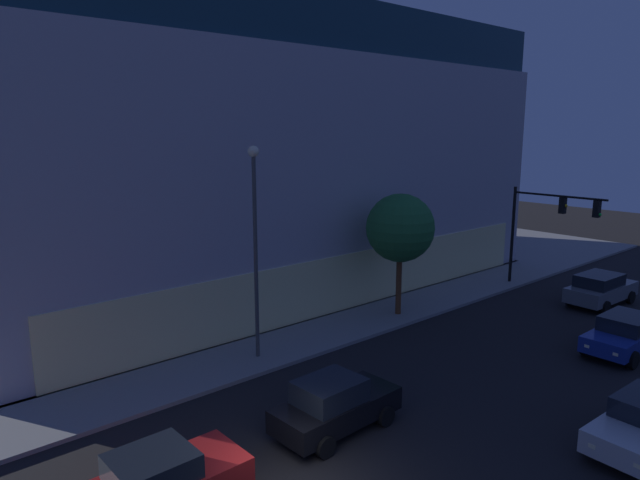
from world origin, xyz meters
TOP-DOWN VIEW (x-y plane):
  - modern_building at (11.35, 20.56)m, footprint 33.20×21.64m
  - traffic_light_far_corner at (22.50, 5.22)m, footprint 0.34×5.39m
  - street_lamp_sidewalk at (4.38, 7.83)m, footprint 0.44×0.44m
  - sidewalk_tree at (12.76, 7.67)m, footprint 3.34×3.34m
  - car_black at (2.99, 1.69)m, footprint 4.24×2.06m
  - car_blue at (16.25, -1.63)m, footprint 4.11×2.09m
  - car_grey at (22.33, 1.89)m, footprint 4.63×2.27m

SIDE VIEW (x-z plane):
  - car_blue at x=16.25m, z-range 0.04..1.64m
  - car_black at x=2.99m, z-range -0.01..1.74m
  - car_grey at x=22.33m, z-range 0.03..1.73m
  - traffic_light_far_corner at x=22.50m, z-range 1.45..7.18m
  - sidewalk_tree at x=12.76m, z-range 1.47..7.48m
  - street_lamp_sidewalk at x=4.38m, z-range 1.19..9.62m
  - modern_building at x=11.35m, z-range -0.07..15.33m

